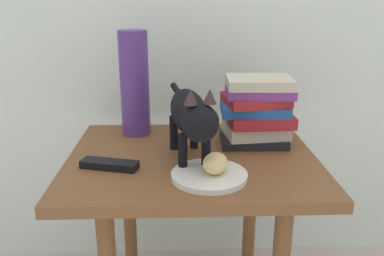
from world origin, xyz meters
TOP-DOWN VIEW (x-y plane):
  - side_table at (0.00, 0.00)m, footprint 0.69×0.57m
  - plate at (0.04, -0.15)m, footprint 0.19×0.19m
  - bread_roll at (0.05, -0.15)m, footprint 0.08×0.09m
  - cat at (-0.01, -0.05)m, footprint 0.13×0.48m
  - book_stack at (0.19, 0.09)m, footprint 0.21×0.17m
  - green_vase at (-0.17, 0.19)m, footprint 0.09×0.09m
  - tv_remote at (-0.22, -0.08)m, footprint 0.16×0.08m

SIDE VIEW (x-z plane):
  - side_table at x=0.00m, z-range 0.20..0.78m
  - plate at x=0.04m, z-range 0.58..0.59m
  - tv_remote at x=-0.22m, z-range 0.58..0.60m
  - bread_roll at x=0.05m, z-range 0.59..0.64m
  - book_stack at x=0.19m, z-range 0.58..0.78m
  - cat at x=-0.01m, z-range 0.60..0.83m
  - green_vase at x=-0.17m, z-range 0.58..0.91m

